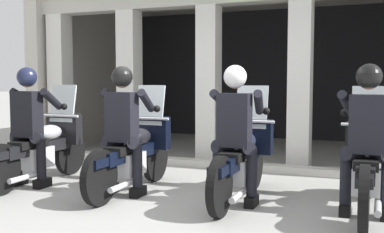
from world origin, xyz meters
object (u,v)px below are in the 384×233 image
object	(u,v)px
police_officer_center_left	(123,119)
motorcycle_center_right	(242,157)
police_officer_far_left	(29,116)
police_officer_center_right	(235,123)
police_officer_far_right	(368,127)
motorcycle_center_left	(135,152)
motorcycle_far_right	(367,165)
motorcycle_far_left	(44,146)

from	to	relation	value
police_officer_center_left	motorcycle_center_right	bearing A→B (deg)	3.94
police_officer_far_left	motorcycle_center_right	xyz separation A→B (m)	(2.80, 0.43, -0.44)
police_officer_far_left	police_officer_center_right	size ratio (longest dim) A/B	1.00
motorcycle_center_right	police_officer_far_right	world-z (taller)	police_officer_far_right
motorcycle_center_left	motorcycle_far_right	xyz separation A→B (m)	(2.80, 0.13, 0.00)
police_officer_far_left	police_officer_center_left	distance (m)	1.40
motorcycle_far_left	motorcycle_far_right	size ratio (longest dim) A/B	1.00
police_officer_center_left	motorcycle_center_right	size ratio (longest dim) A/B	0.78
motorcycle_center_right	motorcycle_far_right	xyz separation A→B (m)	(1.40, 0.04, 0.00)
police_officer_center_right	motorcycle_center_right	bearing A→B (deg)	76.88
motorcycle_center_left	police_officer_center_right	distance (m)	1.48
police_officer_center_right	motorcycle_center_left	bearing A→B (deg)	159.10
motorcycle_far_right	police_officer_far_right	distance (m)	0.52
motorcycle_far_left	police_officer_center_right	world-z (taller)	police_officer_center_right
police_officer_far_right	police_officer_far_left	bearing A→B (deg)	176.04
police_officer_center_left	motorcycle_far_right	bearing A→B (deg)	-2.44
police_officer_far_left	motorcycle_center_left	size ratio (longest dim) A/B	0.78
police_officer_far_left	motorcycle_center_right	bearing A→B (deg)	2.30
motorcycle_center_right	police_officer_center_right	distance (m)	0.52
police_officer_far_left	police_officer_center_left	size ratio (longest dim) A/B	1.00
motorcycle_far_left	police_officer_far_left	size ratio (longest dim) A/B	1.29
police_officer_far_left	motorcycle_center_right	world-z (taller)	police_officer_far_left
police_officer_center_right	motorcycle_far_right	xyz separation A→B (m)	(1.40, 0.33, -0.44)
police_officer_center_left	police_officer_far_right	size ratio (longest dim) A/B	1.00
motorcycle_far_left	police_officer_center_left	size ratio (longest dim) A/B	1.29
motorcycle_center_left	motorcycle_center_right	xyz separation A→B (m)	(1.40, 0.09, 0.00)
police_officer_far_left	police_officer_center_left	world-z (taller)	same
police_officer_center_left	motorcycle_center_right	distance (m)	1.51
motorcycle_far_left	motorcycle_center_right	bearing A→B (deg)	-3.45
police_officer_center_right	police_officer_far_right	bearing A→B (deg)	-11.02
motorcycle_center_left	police_officer_center_left	bearing A→B (deg)	-101.13
motorcycle_far_left	motorcycle_far_right	distance (m)	4.20
police_officer_far_left	motorcycle_center_left	distance (m)	1.50
police_officer_center_right	police_officer_center_left	bearing A→B (deg)	170.67
motorcycle_far_left	motorcycle_center_left	xyz separation A→B (m)	(1.40, 0.06, 0.00)
motorcycle_far_left	police_officer_center_right	size ratio (longest dim) A/B	1.29
police_officer_far_left	motorcycle_center_right	size ratio (longest dim) A/B	0.78
motorcycle_far_left	motorcycle_center_right	xyz separation A→B (m)	(2.80, 0.14, 0.00)
motorcycle_far_left	motorcycle_center_left	world-z (taller)	same
police_officer_far_left	police_officer_center_left	xyz separation A→B (m)	(1.40, 0.06, 0.00)
police_officer_far_left	motorcycle_center_left	xyz separation A→B (m)	(1.40, 0.34, -0.44)
motorcycle_far_left	police_officer_center_left	bearing A→B (deg)	-15.61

